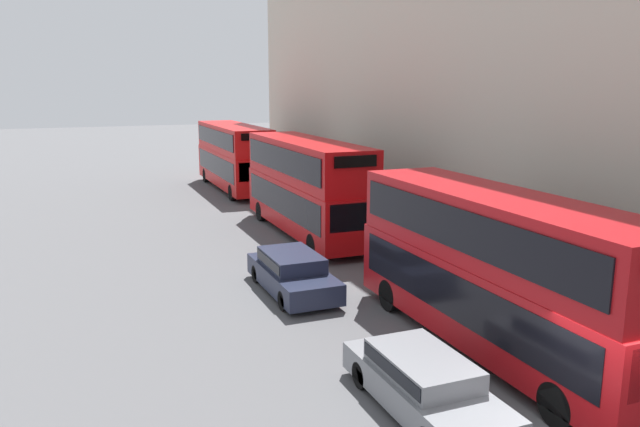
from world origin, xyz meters
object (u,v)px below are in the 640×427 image
at_px(bus_second_in_queue, 307,183).
at_px(bus_third_in_queue, 234,154).
at_px(pedestrian, 389,234).
at_px(car_hatchback, 292,272).
at_px(bus_leading, 497,266).
at_px(car_dark_sedan, 424,382).

bearing_deg(bus_second_in_queue, bus_third_in_queue, 90.00).
bearing_deg(pedestrian, bus_second_in_queue, 115.93).
bearing_deg(bus_second_in_queue, car_hatchback, -114.29).
relative_size(bus_leading, car_hatchback, 2.23).
bearing_deg(bus_second_in_queue, bus_leading, -90.00).
relative_size(bus_third_in_queue, car_dark_sedan, 2.29).
height_order(car_dark_sedan, car_hatchback, car_hatchback).
distance_m(bus_second_in_queue, pedestrian, 5.06).
relative_size(bus_third_in_queue, car_hatchback, 2.29).
bearing_deg(car_dark_sedan, pedestrian, 65.06).
bearing_deg(bus_third_in_queue, car_dark_sedan, -96.51).
relative_size(bus_third_in_queue, pedestrian, 6.23).
relative_size(bus_leading, bus_third_in_queue, 0.97).
bearing_deg(bus_leading, bus_third_in_queue, 90.00).
distance_m(car_dark_sedan, car_hatchback, 8.58).
bearing_deg(car_dark_sedan, bus_leading, 31.32).
bearing_deg(pedestrian, bus_leading, -102.12).
height_order(bus_second_in_queue, pedestrian, bus_second_in_queue).
height_order(bus_third_in_queue, pedestrian, bus_third_in_queue).
relative_size(car_dark_sedan, car_hatchback, 1.00).
distance_m(bus_second_in_queue, car_hatchback, 8.45).
xyz_separation_m(bus_second_in_queue, bus_third_in_queue, (-0.00, 13.70, -0.08)).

